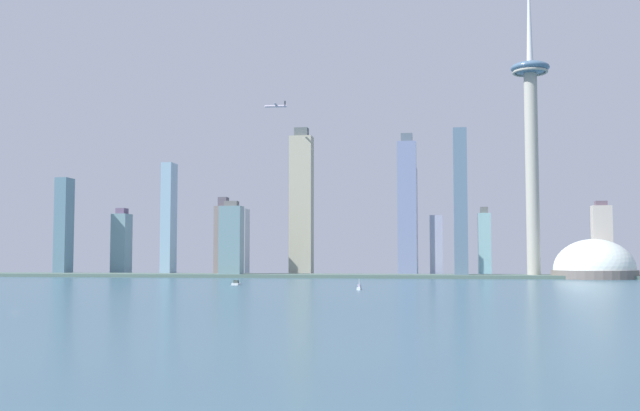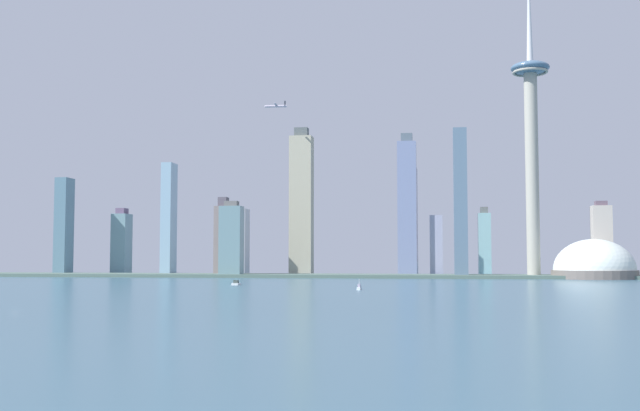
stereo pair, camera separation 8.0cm
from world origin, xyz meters
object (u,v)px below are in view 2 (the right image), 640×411
Objects in this scene: skyscraper_2 at (121,243)px; skyscraper_3 at (231,241)px; skyscraper_0 at (64,227)px; skyscraper_4 at (436,246)px; skyscraper_7 at (301,204)px; skyscraper_11 at (409,221)px; skyscraper_12 at (602,241)px; boat_1 at (359,288)px; skyscraper_10 at (223,239)px; boat_0 at (236,283)px; skyscraper_1 at (169,219)px; skyscraper_5 at (460,203)px; observation_tower at (531,124)px; skyscraper_9 at (240,242)px; stadium_dome at (594,271)px; skyscraper_6 at (485,243)px; airplane at (276,106)px; skyscraper_8 at (407,207)px.

skyscraper_3 is at bearing -29.46° from skyscraper_2.
skyscraper_3 is at bearing -12.08° from skyscraper_0.
skyscraper_7 is at bearing 171.79° from skyscraper_4.
skyscraper_11 is (195.05, 94.42, 25.66)m from skyscraper_3.
boat_1 is (-230.22, -346.64, -38.97)m from skyscraper_12.
skyscraper_7 reaches higher than skyscraper_12.
boat_0 is (88.78, -263.92, -41.99)m from skyscraper_10.
skyscraper_0 is at bearing 179.37° from skyscraper_12.
skyscraper_7 is at bearing 55.57° from skyscraper_3.
skyscraper_7 is at bearing 8.46° from skyscraper_0.
skyscraper_4 is (320.55, 19.49, -32.68)m from skyscraper_1.
skyscraper_7 is at bearing 32.97° from skyscraper_10.
boat_1 is (-17.33, -399.21, -65.26)m from skyscraper_11.
observation_tower is at bearing 1.74° from skyscraper_5.
skyscraper_9 is at bearing -5.63° from skyscraper_2.
skyscraper_4 is 378.13m from boat_1.
stadium_dome is 415.86m from skyscraper_10.
skyscraper_10 reaches higher than skyscraper_12.
observation_tower is at bearing -60.94° from skyscraper_6.
skyscraper_0 is at bearing -138.69° from boat_0.
skyscraper_12 reaches higher than stadium_dome.
skyscraper_4 is (-164.26, 63.27, 27.25)m from stadium_dome.
airplane is at bearing 9.87° from skyscraper_10.
airplane is (-28.31, 274.44, 201.66)m from boat_0.
skyscraper_9 is 0.59× the size of skyscraper_11.
skyscraper_5 reaches higher than skyscraper_2.
observation_tower is 2.56× the size of skyscraper_11.
skyscraper_9 is 3.06× the size of airplane.
observation_tower is 290.87m from skyscraper_7.
skyscraper_9 is at bearing -171.16° from boat_0.
skyscraper_0 is 1.47× the size of skyscraper_9.
skyscraper_6 reaches higher than skyscraper_9.
skyscraper_4 is (456.48, 19.55, -24.74)m from skyscraper_0.
boat_1 is (190.48, -387.30, -39.48)m from skyscraper_9.
skyscraper_11 reaches higher than skyscraper_3.
skyscraper_0 is 1.29× the size of skyscraper_10.
skyscraper_11 reaches higher than skyscraper_12.
skyscraper_5 reaches higher than stadium_dome.
airplane reaches higher than boat_0.
stadium_dome is 624.45m from skyscraper_0.
skyscraper_10 is at bearing 4.66° from airplane.
skyscraper_9 reaches higher than stadium_dome.
skyscraper_4 is at bearing 22.03° from skyscraper_8.
skyscraper_0 reaches higher than skyscraper_6.
observation_tower reaches higher than stadium_dome.
skyscraper_9 is at bearing 169.19° from stadium_dome.
skyscraper_0 is 8.06× the size of boat_0.
skyscraper_9 is (-405.18, 77.37, 32.59)m from stadium_dome.
skyscraper_2 is at bearing 179.38° from skyscraper_11.
airplane is (-188.36, -20.08, 167.39)m from skyscraper_4.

